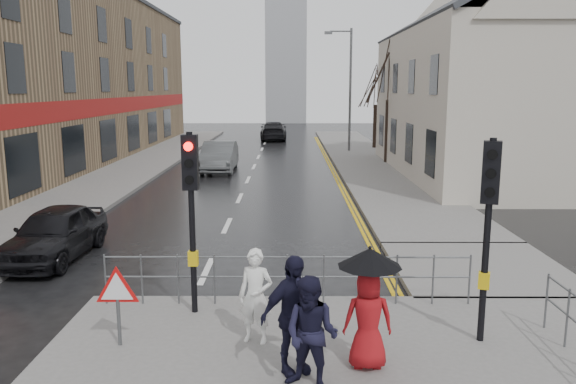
{
  "coord_description": "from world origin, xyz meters",
  "views": [
    {
      "loc": [
        2.0,
        -9.82,
        4.31
      ],
      "look_at": [
        1.95,
        4.46,
        1.65
      ],
      "focal_mm": 35.0,
      "sensor_mm": 36.0,
      "label": 1
    }
  ],
  "objects_px": {
    "pedestrian_a": "(256,296)",
    "pedestrian_with_umbrella": "(369,300)",
    "pedestrian_d": "(293,315)",
    "car_mid": "(219,157)",
    "car_parked": "(55,233)",
    "pedestrian_b": "(311,334)"
  },
  "relations": [
    {
      "from": "pedestrian_a",
      "to": "pedestrian_with_umbrella",
      "type": "xyz_separation_m",
      "value": [
        1.74,
        -0.85,
        0.27
      ]
    },
    {
      "from": "pedestrian_d",
      "to": "car_mid",
      "type": "bearing_deg",
      "value": 69.02
    },
    {
      "from": "car_parked",
      "to": "car_mid",
      "type": "height_order",
      "value": "car_mid"
    },
    {
      "from": "pedestrian_with_umbrella",
      "to": "car_mid",
      "type": "height_order",
      "value": "pedestrian_with_umbrella"
    },
    {
      "from": "pedestrian_a",
      "to": "car_parked",
      "type": "relative_size",
      "value": 0.4
    },
    {
      "from": "pedestrian_b",
      "to": "car_mid",
      "type": "distance_m",
      "value": 22.25
    },
    {
      "from": "pedestrian_b",
      "to": "pedestrian_with_umbrella",
      "type": "relative_size",
      "value": 0.88
    },
    {
      "from": "pedestrian_a",
      "to": "car_parked",
      "type": "xyz_separation_m",
      "value": [
        -5.44,
        5.06,
        -0.26
      ]
    },
    {
      "from": "pedestrian_with_umbrella",
      "to": "car_mid",
      "type": "xyz_separation_m",
      "value": [
        -4.88,
        21.24,
        -0.44
      ]
    },
    {
      "from": "car_parked",
      "to": "pedestrian_with_umbrella",
      "type": "bearing_deg",
      "value": -37.07
    },
    {
      "from": "pedestrian_d",
      "to": "car_parked",
      "type": "distance_m",
      "value": 8.59
    },
    {
      "from": "pedestrian_b",
      "to": "pedestrian_d",
      "type": "distance_m",
      "value": 0.54
    },
    {
      "from": "pedestrian_with_umbrella",
      "to": "car_parked",
      "type": "xyz_separation_m",
      "value": [
        -7.17,
        5.91,
        -0.54
      ]
    },
    {
      "from": "pedestrian_a",
      "to": "pedestrian_b",
      "type": "distance_m",
      "value": 1.73
    },
    {
      "from": "pedestrian_d",
      "to": "car_mid",
      "type": "distance_m",
      "value": 21.74
    },
    {
      "from": "pedestrian_a",
      "to": "car_mid",
      "type": "distance_m",
      "value": 20.63
    },
    {
      "from": "pedestrian_a",
      "to": "pedestrian_b",
      "type": "xyz_separation_m",
      "value": [
        0.86,
        -1.5,
        0.02
      ]
    },
    {
      "from": "pedestrian_a",
      "to": "pedestrian_b",
      "type": "relative_size",
      "value": 0.97
    },
    {
      "from": "pedestrian_d",
      "to": "pedestrian_b",
      "type": "bearing_deg",
      "value": -92.62
    },
    {
      "from": "pedestrian_b",
      "to": "pedestrian_d",
      "type": "height_order",
      "value": "pedestrian_d"
    },
    {
      "from": "pedestrian_b",
      "to": "car_mid",
      "type": "xyz_separation_m",
      "value": [
        -4.01,
        21.89,
        -0.19
      ]
    },
    {
      "from": "car_mid",
      "to": "pedestrian_d",
      "type": "bearing_deg",
      "value": -80.22
    }
  ]
}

